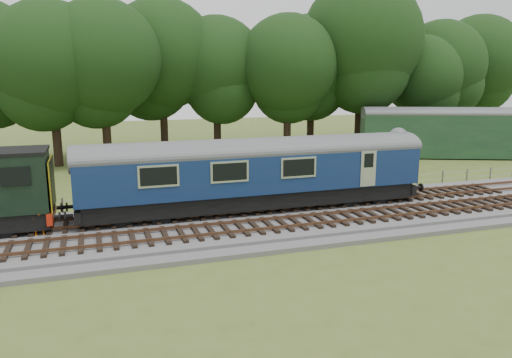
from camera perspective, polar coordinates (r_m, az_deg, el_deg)
name	(u,v)px	position (r m, az deg, el deg)	size (l,w,h in m)	color
ground	(232,226)	(24.76, -2.76, -5.43)	(120.00, 120.00, 0.00)	#4A5F23
ballast	(232,223)	(24.71, -2.76, -5.04)	(70.00, 7.00, 0.35)	#4C4C4F
track_north	(225,211)	(25.94, -3.60, -3.67)	(67.20, 2.40, 0.21)	black
track_south	(241,228)	(23.16, -1.70, -5.57)	(67.20, 2.40, 0.21)	black
fence	(211,204)	(28.95, -5.15, -2.89)	(64.00, 0.12, 1.00)	#6B6054
tree_line	(167,157)	(45.82, -10.17, 2.45)	(70.00, 8.00, 18.00)	black
dmu_railcar	(256,168)	(25.92, 0.02, 1.31)	(18.05, 2.86, 3.88)	black
worker	(39,216)	(24.06, -23.60, -3.85)	(0.66, 0.43, 1.80)	orange
parked_coach	(460,130)	(48.25, 22.30, 5.19)	(17.14, 9.26, 4.41)	#173421
shed	(444,140)	(50.33, 20.66, 4.23)	(4.12, 4.12, 2.61)	#173421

